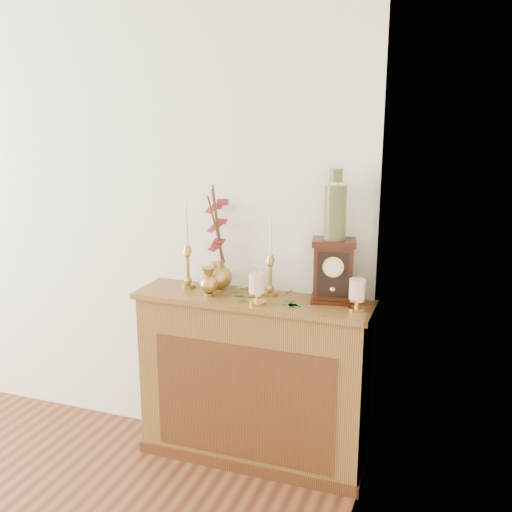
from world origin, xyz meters
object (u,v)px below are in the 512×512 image
at_px(mantel_clock, 333,271).
at_px(candlestick_left, 187,259).
at_px(ceramic_vase, 335,208).
at_px(candlestick_center, 270,269).
at_px(ginger_jar, 218,241).
at_px(bud_vase, 209,282).

bearing_deg(mantel_clock, candlestick_left, 171.04).
xyz_separation_m(mantel_clock, ceramic_vase, (-0.00, 0.00, 0.32)).
distance_m(candlestick_center, ceramic_vase, 0.46).
bearing_deg(ginger_jar, candlestick_center, -5.15).
bearing_deg(ceramic_vase, mantel_clock, -78.22).
bearing_deg(bud_vase, ginger_jar, 94.16).
xyz_separation_m(candlestick_left, mantel_clock, (0.78, 0.04, -0.00)).
bearing_deg(candlestick_left, bud_vase, -30.56).
relative_size(bud_vase, mantel_clock, 0.48).
xyz_separation_m(candlestick_center, mantel_clock, (0.32, 0.01, 0.01)).
bearing_deg(candlestick_left, ceramic_vase, 3.03).
relative_size(candlestick_center, mantel_clock, 1.37).
bearing_deg(ceramic_vase, ginger_jar, 178.78).
relative_size(mantel_clock, ceramic_vase, 0.93).
height_order(candlestick_center, bud_vase, candlestick_center).
xyz_separation_m(bud_vase, ceramic_vase, (0.62, 0.14, 0.40)).
height_order(bud_vase, ginger_jar, ginger_jar).
distance_m(candlestick_center, mantel_clock, 0.32).
height_order(ginger_jar, ceramic_vase, ceramic_vase).
bearing_deg(candlestick_left, candlestick_center, 3.44).
distance_m(candlestick_left, mantel_clock, 0.78).
bearing_deg(ceramic_vase, candlestick_left, -176.97).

